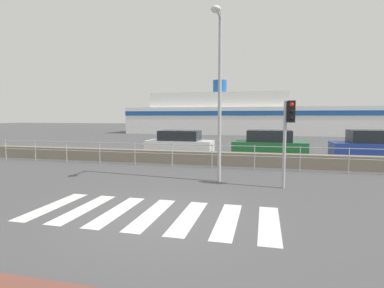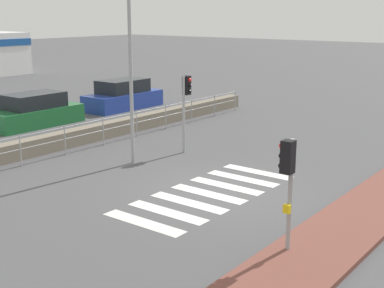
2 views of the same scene
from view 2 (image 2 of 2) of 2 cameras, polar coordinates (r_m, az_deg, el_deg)
name	(u,v)px [view 2 (image 2 of 2)]	position (r m, az deg, el deg)	size (l,w,h in m)	color
ground_plane	(215,191)	(15.43, 2.43, -5.04)	(160.00, 160.00, 0.00)	#4C4C4F
sidewalk_brick	(353,222)	(13.62, 16.80, -8.01)	(24.00, 1.80, 0.12)	brown
crosswalk	(208,194)	(15.19, 1.76, -5.32)	(5.85, 2.40, 0.01)	silver
seawall	(50,143)	(20.38, -14.92, 0.10)	(24.75, 0.55, 0.62)	slate
harbor_fence	(65,136)	(19.61, -13.42, 0.87)	(22.32, 0.04, 1.07)	#9EA0A3
traffic_light_near	(288,173)	(11.04, 10.20, -3.06)	(0.34, 0.32, 2.52)	#9EA0A3
traffic_light_far	(186,97)	(19.25, -0.67, 5.07)	(0.34, 0.32, 2.80)	#9EA0A3
streetlamp	(136,56)	(17.54, -6.02, 9.27)	(0.32, 1.25, 5.78)	#9EA0A3
parked_car_green	(35,112)	(25.16, -16.43, 3.31)	(4.26, 1.82, 1.49)	#1E6633
parked_car_blue	(123,96)	(28.77, -7.36, 5.09)	(4.40, 1.82, 1.55)	#233D9E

